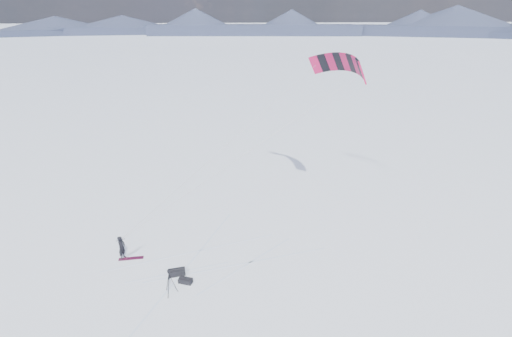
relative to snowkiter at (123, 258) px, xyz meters
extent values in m
plane|color=white|center=(1.82, -2.97, 0.00)|extent=(1800.00, 1800.00, 0.00)
cube|color=#1B2335|center=(176.84, 264.92, 2.71)|extent=(150.19, 119.71, 5.41)
cone|color=#1B2335|center=(176.84, 264.92, 5.41)|extent=(88.58, 88.58, 8.00)
cube|color=#1B2335|center=(80.37, 307.23, 2.71)|extent=(156.46, 80.45, 5.41)
cone|color=#1B2335|center=(80.37, 307.23, 5.41)|extent=(77.75, 77.75, 8.00)
cube|color=#1B2335|center=(-24.61, 315.93, 2.71)|extent=(153.20, 57.23, 5.41)
cone|color=#1B2335|center=(-24.61, 315.93, 5.41)|extent=(69.07, 69.07, 8.00)
cube|color=silver|center=(-1.48, -4.67, 0.00)|extent=(3.52, 7.29, 0.01)
cube|color=silver|center=(0.22, -2.37, 0.00)|extent=(6.45, 7.79, 0.01)
cube|color=silver|center=(1.92, -0.07, 0.00)|extent=(11.66, 3.07, 0.01)
cube|color=silver|center=(3.62, -5.77, 0.00)|extent=(1.27, 5.91, 0.01)
imported|color=black|center=(0.00, 0.00, 0.00)|extent=(0.58, 0.69, 1.61)
cube|color=maroon|center=(0.49, -0.17, 0.02)|extent=(1.56, 0.37, 0.04)
cylinder|color=black|center=(3.20, -3.97, 0.68)|extent=(0.43, 0.09, 1.37)
cylinder|color=black|center=(2.88, -3.84, 0.68)|extent=(0.29, 0.36, 1.37)
cylinder|color=black|center=(2.93, -4.18, 0.68)|extent=(0.19, 0.41, 1.37)
cylinder|color=black|center=(3.00, -3.99, 1.17)|extent=(0.04, 0.04, 0.39)
cube|color=black|center=(3.00, -3.99, 1.43)|extent=(0.09, 0.09, 0.06)
cube|color=black|center=(3.00, -3.99, 1.53)|extent=(0.16, 0.12, 0.11)
cylinder|color=black|center=(3.00, -3.89, 1.53)|extent=(0.08, 0.11, 0.08)
cube|color=black|center=(3.38, -2.41, 0.18)|extent=(0.98, 0.50, 0.36)
cylinder|color=black|center=(3.38, -2.41, 0.38)|extent=(0.92, 0.14, 0.09)
cube|color=black|center=(3.85, -3.25, 0.15)|extent=(0.88, 0.71, 0.30)
cylinder|color=black|center=(3.85, -3.25, 0.32)|extent=(0.71, 0.43, 0.09)
cube|color=#B21245|center=(16.58, 2.34, 10.90)|extent=(1.00, 0.91, 1.55)
cube|color=black|center=(16.71, 2.97, 11.08)|extent=(0.90, 0.93, 1.51)
cube|color=#B21245|center=(16.75, 3.64, 11.21)|extent=(0.82, 0.93, 1.45)
cube|color=black|center=(16.69, 4.32, 11.29)|extent=(0.92, 0.93, 1.40)
cube|color=#B21245|center=(16.54, 5.00, 11.32)|extent=(1.01, 0.93, 1.35)
cube|color=black|center=(16.29, 5.65, 11.29)|extent=(1.10, 0.91, 1.40)
cube|color=#B21245|center=(15.96, 6.25, 11.21)|extent=(1.17, 0.87, 1.45)
cube|color=black|center=(15.56, 6.79, 11.08)|extent=(1.24, 0.82, 1.51)
cube|color=#B21245|center=(15.10, 7.24, 10.90)|extent=(1.29, 0.74, 1.55)
cylinder|color=#949398|center=(8.29, 1.17, 6.14)|extent=(16.59, 2.36, 9.54)
cylinder|color=#949398|center=(7.55, 3.62, 6.14)|extent=(15.11, 7.26, 9.54)
cylinder|color=black|center=(0.00, 0.00, 1.38)|extent=(0.54, 0.19, 0.03)
camera|label=1|loc=(4.29, -21.20, 14.44)|focal=26.00mm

